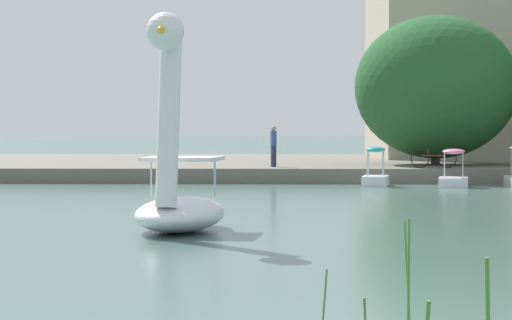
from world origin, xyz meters
The scene contains 8 objects.
shore_bank_far centered at (0.00, 41.96, 0.29)m, with size 148.58×22.97×0.59m, color #6B665B.
swan_boat centered at (-3.72, 11.90, 0.95)m, with size 2.14×3.71×4.42m.
pedal_boat_teal centered at (1.94, 29.14, 0.38)m, with size 1.19×1.88×1.47m.
pedal_boat_pink centered at (4.78, 28.68, 0.42)m, with size 1.37×2.00×1.40m.
tree_willow_near_path centered at (5.10, 35.25, 3.95)m, with size 9.80×9.82×6.47m.
person_on_path centered at (-1.92, 32.44, 1.48)m, with size 0.25×0.27×1.69m.
bicycle_parked centered at (4.43, 31.33, 0.96)m, with size 1.78×0.44×0.76m.
apartment_block centered at (10.79, 46.22, 6.38)m, with size 14.65×8.26×11.58m, color #B2A893.
Camera 1 is at (-1.56, -8.98, 2.14)m, focal length 71.22 mm.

